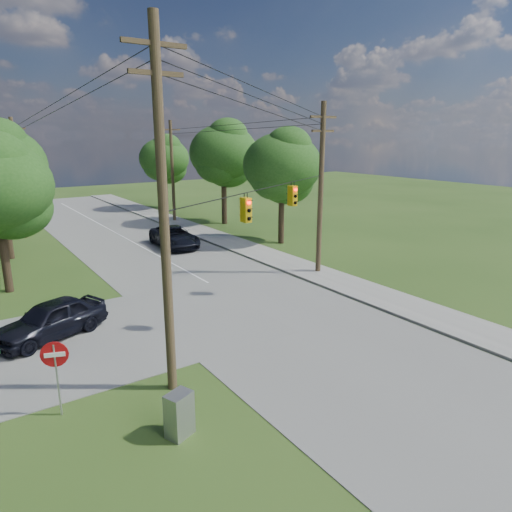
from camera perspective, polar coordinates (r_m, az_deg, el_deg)
ground at (r=18.59m, az=3.52°, el=-12.53°), size 140.00×140.00×0.00m
main_road at (r=23.35m, az=-0.10°, el=-6.57°), size 10.00×100.00×0.03m
sidewalk_east at (r=27.43m, az=11.59°, el=-3.48°), size 2.60×100.00×0.12m
pole_sw at (r=14.70m, az=-11.49°, el=5.51°), size 2.00×0.32×12.00m
pole_ne at (r=28.54m, az=8.11°, el=8.51°), size 2.00×0.32×10.50m
pole_north_e at (r=47.17m, az=-10.41°, el=10.45°), size 2.00×0.32×10.00m
pole_north_w at (r=43.45m, az=-27.57°, el=8.68°), size 2.00×0.32×10.00m
power_lines at (r=27.19m, az=-9.09°, el=15.95°), size 13.93×29.62×4.93m
traffic_signals at (r=21.80m, az=1.96°, el=6.81°), size 4.91×3.27×1.05m
tree_e_near at (r=36.59m, az=3.27°, el=11.22°), size 6.20×6.20×8.81m
tree_e_mid at (r=45.15m, az=-4.11°, el=12.72°), size 6.60×6.60×9.64m
tree_e_far at (r=55.48m, az=-11.39°, el=11.84°), size 5.80×5.80×8.32m
car_cross_dark at (r=21.75m, az=-24.27°, el=-7.23°), size 5.19×3.55×1.64m
car_main_north at (r=36.46m, az=-10.17°, el=2.38°), size 3.09×5.92×1.59m
control_cabinet at (r=14.20m, az=-9.57°, el=-18.96°), size 0.91×0.79×1.37m
do_not_enter_sign at (r=15.56m, az=-23.78°, el=-12.09°), size 0.79×0.33×2.51m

